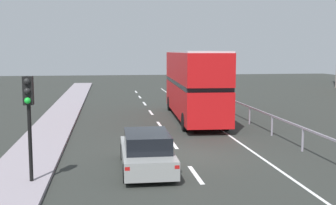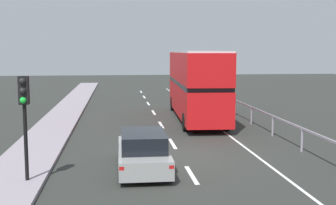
{
  "view_description": "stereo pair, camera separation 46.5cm",
  "coord_description": "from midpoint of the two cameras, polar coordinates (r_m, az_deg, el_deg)",
  "views": [
    {
      "loc": [
        -3.02,
        -16.99,
        4.3
      ],
      "look_at": [
        -0.02,
        4.19,
        1.74
      ],
      "focal_mm": 46.32,
      "sensor_mm": 36.0,
      "label": 1
    },
    {
      "loc": [
        -2.55,
        -17.05,
        4.3
      ],
      "look_at": [
        -0.02,
        4.19,
        1.74
      ],
      "focal_mm": 46.32,
      "sensor_mm": 36.0,
      "label": 2
    }
  ],
  "objects": [
    {
      "name": "double_decker_bus_red",
      "position": [
        27.14,
        4.22,
        2.58
      ],
      "size": [
        2.95,
        11.26,
        4.28
      ],
      "rotation": [
        0.0,
        0.0,
        -0.05
      ],
      "color": "red",
      "rests_on": "ground"
    },
    {
      "name": "hatchback_car_near",
      "position": [
        15.81,
        -2.45,
        -6.45
      ],
      "size": [
        1.84,
        4.48,
        1.4
      ],
      "rotation": [
        0.0,
        0.0,
        -0.01
      ],
      "color": "gray",
      "rests_on": "ground"
    },
    {
      "name": "lane_paint_markings",
      "position": [
        26.34,
        3.68,
        -2.57
      ],
      "size": [
        3.26,
        46.0,
        0.01
      ],
      "color": "silver",
      "rests_on": "ground"
    },
    {
      "name": "bridge_side_railing",
      "position": [
        27.46,
        10.29,
        -0.47
      ],
      "size": [
        0.1,
        42.0,
        1.06
      ],
      "color": "gray",
      "rests_on": "ground"
    },
    {
      "name": "ground_plane",
      "position": [
        17.79,
        2.43,
        -7.33
      ],
      "size": [
        75.18,
        120.0,
        0.1
      ],
      "primitive_type": "cube",
      "color": "#2A2D29"
    },
    {
      "name": "traffic_signal_pole",
      "position": [
        14.35,
        -17.54,
        -0.02
      ],
      "size": [
        0.3,
        0.42,
        3.37
      ],
      "color": "black",
      "rests_on": "near_sidewalk_kerb"
    },
    {
      "name": "near_sidewalk_kerb",
      "position": [
        17.84,
        -17.28,
        -7.2
      ],
      "size": [
        2.25,
        80.0,
        0.14
      ],
      "primitive_type": "cube",
      "color": "gray",
      "rests_on": "ground"
    }
  ]
}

